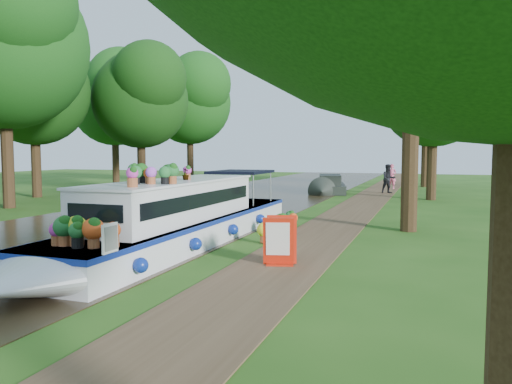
% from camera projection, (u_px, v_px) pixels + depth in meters
% --- Properties ---
extents(ground, '(100.00, 100.00, 0.00)m').
position_uv_depth(ground, '(274.00, 239.00, 15.25)').
color(ground, '#234C13').
rests_on(ground, ground).
extents(canal_water, '(10.00, 100.00, 0.02)m').
position_uv_depth(canal_water, '(109.00, 229.00, 17.23)').
color(canal_water, black).
rests_on(canal_water, ground).
extents(towpath, '(2.20, 100.00, 0.03)m').
position_uv_depth(towpath, '(313.00, 241.00, 14.85)').
color(towpath, '#4C3823').
rests_on(towpath, ground).
extents(plant_boat, '(2.29, 13.52, 2.22)m').
position_uv_depth(plant_boat, '(174.00, 217.00, 13.88)').
color(plant_boat, silver).
rests_on(plant_boat, canal_water).
extents(tree_near_overhang, '(5.52, 5.28, 8.99)m').
position_uv_depth(tree_near_overhang, '(413.00, 32.00, 16.35)').
color(tree_near_overhang, black).
rests_on(tree_near_overhang, ground).
extents(tree_near_mid, '(6.90, 6.60, 9.40)m').
position_uv_depth(tree_near_mid, '(434.00, 83.00, 27.44)').
color(tree_near_mid, black).
rests_on(tree_near_mid, ground).
extents(tree_near_far, '(7.59, 7.26, 10.30)m').
position_uv_depth(tree_near_far, '(426.00, 94.00, 37.91)').
color(tree_near_far, black).
rests_on(tree_near_far, ground).
extents(tree_far_b, '(8.97, 8.58, 12.11)m').
position_uv_depth(tree_far_b, '(4.00, 32.00, 23.26)').
color(tree_far_b, black).
rests_on(tree_far_b, ground).
extents(tree_far_c, '(7.13, 6.82, 9.59)m').
position_uv_depth(tree_far_c, '(141.00, 93.00, 32.45)').
color(tree_far_c, black).
rests_on(tree_far_c, ground).
extents(tree_far_d, '(8.05, 7.70, 10.85)m').
position_uv_depth(tree_far_d, '(190.00, 96.00, 42.29)').
color(tree_far_d, black).
rests_on(tree_far_d, ground).
extents(tree_far_g, '(7.36, 7.04, 9.95)m').
position_uv_depth(tree_far_g, '(34.00, 81.00, 29.05)').
color(tree_far_g, black).
rests_on(tree_far_g, ground).
extents(tree_far_h, '(7.82, 7.48, 10.49)m').
position_uv_depth(tree_far_h, '(115.00, 95.00, 38.93)').
color(tree_far_h, black).
rests_on(tree_far_h, ground).
extents(second_boat, '(2.82, 6.34, 1.17)m').
position_uv_depth(second_boat, '(330.00, 186.00, 32.64)').
color(second_boat, black).
rests_on(second_boat, canal_water).
extents(sandwich_board, '(0.76, 0.73, 1.13)m').
position_uv_depth(sandwich_board, '(280.00, 243.00, 11.66)').
color(sandwich_board, red).
rests_on(sandwich_board, towpath).
extents(pedestrian_pink, '(0.73, 0.56, 1.79)m').
position_uv_depth(pedestrian_pink, '(392.00, 176.00, 35.78)').
color(pedestrian_pink, '#EF62BC').
rests_on(pedestrian_pink, towpath).
extents(pedestrian_dark, '(1.12, 1.02, 1.86)m').
position_uv_depth(pedestrian_dark, '(388.00, 179.00, 31.97)').
color(pedestrian_dark, black).
rests_on(pedestrian_dark, towpath).
extents(verge_plant, '(0.43, 0.39, 0.39)m').
position_uv_depth(verge_plant, '(266.00, 227.00, 16.39)').
color(verge_plant, '#3A6C20').
rests_on(verge_plant, ground).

